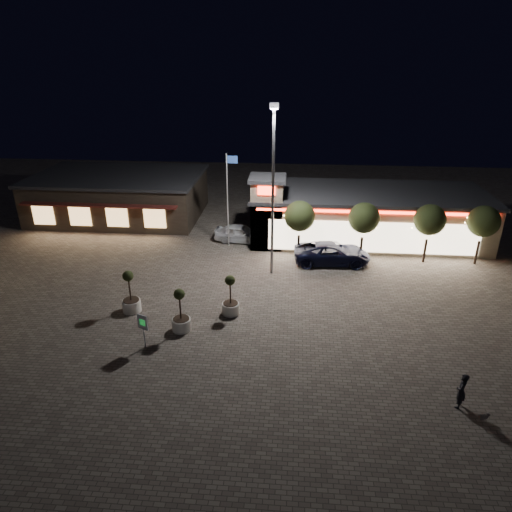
# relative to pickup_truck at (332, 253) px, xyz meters

# --- Properties ---
(ground) EXTENTS (90.00, 90.00, 0.00)m
(ground) POSITION_rel_pickup_truck_xyz_m (-6.66, -10.20, -0.83)
(ground) COLOR #685F54
(ground) RESTS_ON ground
(retail_building) EXTENTS (20.40, 8.40, 6.10)m
(retail_building) POSITION_rel_pickup_truck_xyz_m (2.84, 5.62, 1.38)
(retail_building) COLOR #9C8F71
(retail_building) RESTS_ON ground
(restaurant_building) EXTENTS (16.40, 11.00, 4.30)m
(restaurant_building) POSITION_rel_pickup_truck_xyz_m (-20.66, 9.77, 1.33)
(restaurant_building) COLOR #382D23
(restaurant_building) RESTS_ON ground
(floodlight_pole) EXTENTS (0.60, 0.40, 12.38)m
(floodlight_pole) POSITION_rel_pickup_truck_xyz_m (-4.66, -2.20, 6.19)
(floodlight_pole) COLOR gray
(floodlight_pole) RESTS_ON ground
(flagpole) EXTENTS (0.95, 0.10, 8.00)m
(flagpole) POSITION_rel_pickup_truck_xyz_m (-8.57, 2.80, 3.91)
(flagpole) COLOR white
(flagpole) RESTS_ON ground
(string_tree_a) EXTENTS (2.42, 2.42, 4.79)m
(string_tree_a) POSITION_rel_pickup_truck_xyz_m (-2.66, 0.80, 2.73)
(string_tree_a) COLOR #332319
(string_tree_a) RESTS_ON ground
(string_tree_b) EXTENTS (2.42, 2.42, 4.79)m
(string_tree_b) POSITION_rel_pickup_truck_xyz_m (2.34, 0.80, 2.73)
(string_tree_b) COLOR #332319
(string_tree_b) RESTS_ON ground
(string_tree_c) EXTENTS (2.42, 2.42, 4.79)m
(string_tree_c) POSITION_rel_pickup_truck_xyz_m (7.34, 0.80, 2.73)
(string_tree_c) COLOR #332319
(string_tree_c) RESTS_ON ground
(string_tree_d) EXTENTS (2.42, 2.42, 4.79)m
(string_tree_d) POSITION_rel_pickup_truck_xyz_m (11.34, 0.80, 2.73)
(string_tree_d) COLOR #332319
(string_tree_d) RESTS_ON ground
(pickup_truck) EXTENTS (6.15, 3.13, 1.66)m
(pickup_truck) POSITION_rel_pickup_truck_xyz_m (0.00, 0.00, 0.00)
(pickup_truck) COLOR black
(pickup_truck) RESTS_ON ground
(white_sedan) EXTENTS (4.78, 2.37, 1.57)m
(white_sedan) POSITION_rel_pickup_truck_xyz_m (-7.73, 3.80, -0.05)
(white_sedan) COLOR white
(white_sedan) RESTS_ON ground
(pedestrian) EXTENTS (0.71, 0.81, 1.86)m
(pedestrian) POSITION_rel_pickup_truck_xyz_m (4.94, -15.76, 0.10)
(pedestrian) COLOR black
(pedestrian) RESTS_ON ground
(dog) EXTENTS (0.53, 0.30, 0.28)m
(dog) POSITION_rel_pickup_truck_xyz_m (5.83, -16.61, -0.55)
(dog) COLOR #59514C
(dog) RESTS_ON ground
(planter_left) EXTENTS (1.18, 1.18, 2.89)m
(planter_left) POSITION_rel_pickup_truck_xyz_m (-13.39, -8.56, 0.06)
(planter_left) COLOR silver
(planter_left) RESTS_ON ground
(planter_mid) EXTENTS (1.13, 1.13, 2.79)m
(planter_mid) POSITION_rel_pickup_truck_xyz_m (-9.67, -10.44, 0.03)
(planter_mid) COLOR silver
(planter_mid) RESTS_ON ground
(planter_right) EXTENTS (1.11, 1.11, 2.72)m
(planter_right) POSITION_rel_pickup_truck_xyz_m (-6.96, -8.32, 0.01)
(planter_right) COLOR silver
(planter_right) RESTS_ON ground
(valet_sign) EXTENTS (0.66, 0.35, 2.12)m
(valet_sign) POSITION_rel_pickup_truck_xyz_m (-11.33, -12.37, 0.65)
(valet_sign) COLOR gray
(valet_sign) RESTS_ON ground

